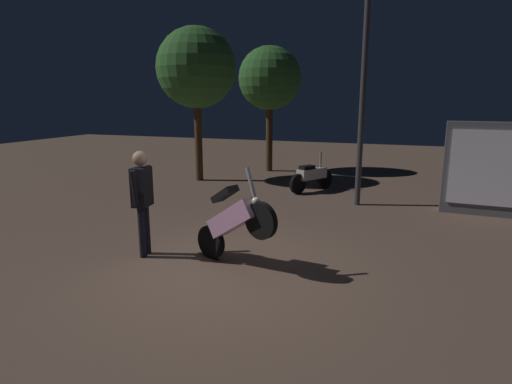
% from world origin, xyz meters
% --- Properties ---
extents(ground_plane, '(40.00, 40.00, 0.00)m').
position_xyz_m(ground_plane, '(0.00, 0.00, 0.00)').
color(ground_plane, brown).
extents(motorcycle_pink_foreground, '(1.57, 0.72, 1.63)m').
position_xyz_m(motorcycle_pink_foreground, '(0.16, 0.24, 0.74)').
color(motorcycle_pink_foreground, black).
rests_on(motorcycle_pink_foreground, ground_plane).
extents(motorcycle_white_parked_left, '(0.94, 1.47, 1.11)m').
position_xyz_m(motorcycle_white_parked_left, '(0.10, 6.14, 0.44)').
color(motorcycle_white_parked_left, black).
rests_on(motorcycle_white_parked_left, ground_plane).
extents(person_rider_beside, '(0.29, 0.68, 1.78)m').
position_xyz_m(person_rider_beside, '(-1.45, 0.18, 1.07)').
color(person_rider_beside, black).
rests_on(person_rider_beside, ground_plane).
extents(streetlamp_near, '(0.36, 0.36, 5.16)m').
position_xyz_m(streetlamp_near, '(1.53, 4.96, 3.27)').
color(streetlamp_near, '#38383D').
rests_on(streetlamp_near, ground_plane).
extents(tree_left_bg, '(2.22, 2.22, 4.43)m').
position_xyz_m(tree_left_bg, '(-2.12, 9.03, 3.29)').
color(tree_left_bg, '#4C331E').
rests_on(tree_left_bg, ground_plane).
extents(tree_center_bg, '(2.48, 2.48, 4.78)m').
position_xyz_m(tree_center_bg, '(-3.70, 6.54, 3.52)').
color(tree_center_bg, '#4C331E').
rests_on(tree_center_bg, ground_plane).
extents(kiosk_billboard, '(1.62, 0.61, 2.10)m').
position_xyz_m(kiosk_billboard, '(4.24, 5.09, 1.05)').
color(kiosk_billboard, '#595960').
rests_on(kiosk_billboard, ground_plane).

